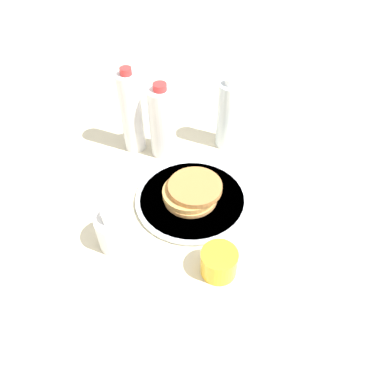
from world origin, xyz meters
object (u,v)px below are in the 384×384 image
pancake_stack (192,192)px  cream_jug (116,230)px  juice_glass (219,262)px  water_bottle_mid (162,122)px  water_bottle_far (131,113)px  plate (192,199)px  water_bottle_near (228,115)px

pancake_stack → cream_jug: bearing=135.0°
juice_glass → water_bottle_mid: water_bottle_mid is taller
pancake_stack → water_bottle_far: (0.19, 0.19, 0.09)m
plate → water_bottle_near: size_ratio=1.34×
juice_glass → water_bottle_near: 0.45m
pancake_stack → juice_glass: bearing=-157.0°
juice_glass → water_bottle_mid: (0.38, 0.19, 0.07)m
plate → pancake_stack: bearing=28.2°
plate → water_bottle_near: water_bottle_near is taller
plate → juice_glass: juice_glass is taller
plate → cream_jug: 0.22m
pancake_stack → cream_jug: size_ratio=1.38×
water_bottle_far → juice_glass: bearing=-144.9°
water_bottle_mid → water_bottle_far: (0.01, 0.09, 0.02)m
juice_glass → water_bottle_near: (0.44, 0.01, 0.07)m
plate → cream_jug: (-0.15, 0.15, 0.04)m
water_bottle_near → water_bottle_mid: size_ratio=0.97×
cream_jug → water_bottle_near: 0.46m
plate → juice_glass: (-0.20, -0.08, 0.02)m
water_bottle_mid → water_bottle_far: water_bottle_far is taller
plate → pancake_stack: 0.03m
juice_glass → water_bottle_far: bearing=35.1°
juice_glass → water_bottle_far: 0.49m
water_bottle_near → pancake_stack: bearing=163.5°
juice_glass → cream_jug: bearing=78.8°
water_bottle_mid → water_bottle_far: bearing=82.0°
plate → juice_glass: size_ratio=3.63×
pancake_stack → water_bottle_mid: (0.18, 0.11, 0.07)m
juice_glass → cream_jug: 0.24m
cream_jug → water_bottle_near: (0.40, -0.22, 0.05)m
cream_jug → water_bottle_near: bearing=-29.5°
juice_glass → water_bottle_far: water_bottle_far is taller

